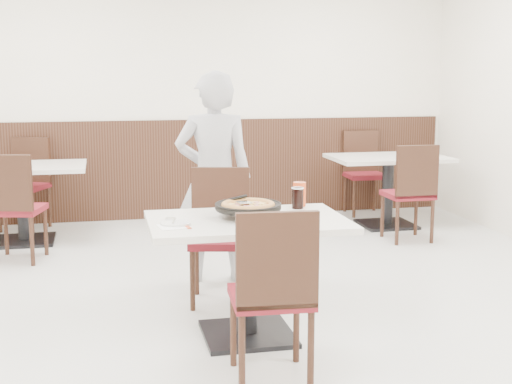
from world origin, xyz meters
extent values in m
plane|color=silver|center=(0.00, 0.00, 0.00)|extent=(7.00, 7.00, 0.00)
cube|color=silver|center=(0.00, 3.50, 1.40)|extent=(6.00, 0.04, 2.80)
cube|color=black|center=(0.00, 3.48, 0.55)|extent=(5.90, 0.03, 1.10)
cylinder|color=black|center=(-0.09, -0.20, 0.77)|extent=(0.14, 0.14, 0.04)
cylinder|color=black|center=(-0.10, -0.22, 0.79)|extent=(0.33, 0.33, 0.01)
cylinder|color=tan|center=(-0.10, -0.22, 0.81)|extent=(0.31, 0.31, 0.02)
cube|color=silver|center=(-0.12, -0.21, 0.84)|extent=(0.09, 0.11, 0.00)
cube|color=white|center=(-0.57, -0.39, 0.75)|extent=(0.19, 0.19, 0.00)
cylinder|color=silver|center=(-0.55, -0.34, 0.76)|extent=(0.18, 0.18, 0.01)
cube|color=silver|center=(-0.56, -0.31, 0.77)|extent=(0.04, 0.14, 0.00)
cylinder|color=black|center=(0.28, 0.00, 0.81)|extent=(0.08, 0.08, 0.13)
cylinder|color=#CA3E14|center=(0.31, 0.07, 0.83)|extent=(0.09, 0.09, 0.16)
imported|color=#B9B8BD|center=(-0.12, 0.99, 0.82)|extent=(0.64, 0.46, 1.64)
camera|label=1|loc=(-0.95, -4.41, 1.64)|focal=50.00mm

